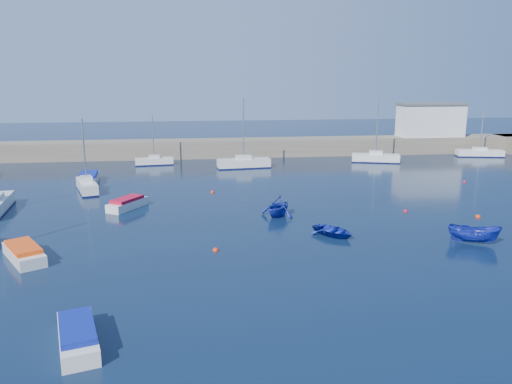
{
  "coord_description": "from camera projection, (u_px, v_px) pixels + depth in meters",
  "views": [
    {
      "loc": [
        -8.02,
        -29.75,
        11.93
      ],
      "look_at": [
        -2.23,
        14.49,
        1.6
      ],
      "focal_mm": 35.0,
      "sensor_mm": 36.0,
      "label": 1
    }
  ],
  "objects": [
    {
      "name": "buoy_0",
      "position": [
        216.0,
        251.0,
        35.06
      ],
      "size": [
        0.44,
        0.44,
        0.44
      ],
      "primitive_type": "sphere",
      "color": "red",
      "rests_on": "ground"
    },
    {
      "name": "buoy_1",
      "position": [
        406.0,
        212.0,
        45.21
      ],
      "size": [
        0.4,
        0.4,
        0.4
      ],
      "primitive_type": "sphere",
      "color": "red",
      "rests_on": "ground"
    },
    {
      "name": "motorboat_0",
      "position": [
        24.0,
        253.0,
        33.19
      ],
      "size": [
        3.86,
        4.93,
        1.06
      ],
      "rotation": [
        0.0,
        0.0,
        0.54
      ],
      "color": "silver",
      "rests_on": "ground"
    },
    {
      "name": "sailboat_3",
      "position": [
        87.0,
        186.0,
        52.91
      ],
      "size": [
        3.28,
        5.95,
        7.75
      ],
      "rotation": [
        0.0,
        0.0,
        0.31
      ],
      "color": "silver",
      "rests_on": "ground"
    },
    {
      "name": "dinghy_left",
      "position": [
        278.0,
        206.0,
        43.52
      ],
      "size": [
        4.53,
        4.6,
        1.84
      ],
      "primitive_type": "imported",
      "rotation": [
        0.0,
        0.0,
        -0.68
      ],
      "color": "#1726A0",
      "rests_on": "ground"
    },
    {
      "name": "motorboat_1",
      "position": [
        127.0,
        204.0,
        46.1
      ],
      "size": [
        3.58,
        4.42,
        1.05
      ],
      "rotation": [
        0.0,
        0.0,
        -0.57
      ],
      "color": "silver",
      "rests_on": "ground"
    },
    {
      "name": "motorboat_3",
      "position": [
        77.0,
        336.0,
        22.58
      ],
      "size": [
        2.72,
        4.75,
        1.05
      ],
      "rotation": [
        0.0,
        0.0,
        0.27
      ],
      "color": "silver",
      "rests_on": "ground"
    },
    {
      "name": "sailboat_7",
      "position": [
        375.0,
        158.0,
        71.22
      ],
      "size": [
        6.86,
        3.69,
        8.77
      ],
      "rotation": [
        0.0,
        0.0,
        1.28
      ],
      "color": "silver",
      "rests_on": "ground"
    },
    {
      "name": "buoy_3",
      "position": [
        212.0,
        193.0,
        52.63
      ],
      "size": [
        0.44,
        0.44,
        0.44
      ],
      "primitive_type": "sphere",
      "color": "red",
      "rests_on": "ground"
    },
    {
      "name": "dinghy_right",
      "position": [
        474.0,
        234.0,
        36.44
      ],
      "size": [
        3.89,
        2.83,
        1.41
      ],
      "primitive_type": "imported",
      "rotation": [
        0.0,
        0.0,
        1.12
      ],
      "color": "#1726A0",
      "rests_on": "ground"
    },
    {
      "name": "back_wall",
      "position": [
        244.0,
        148.0,
        76.59
      ],
      "size": [
        96.0,
        4.5,
        2.6
      ],
      "primitive_type": "cube",
      "color": "#706655",
      "rests_on": "ground"
    },
    {
      "name": "sailboat_6",
      "position": [
        244.0,
        163.0,
        66.79
      ],
      "size": [
        7.21,
        2.7,
        9.3
      ],
      "rotation": [
        0.0,
        0.0,
        1.68
      ],
      "color": "silver",
      "rests_on": "ground"
    },
    {
      "name": "harbor_office",
      "position": [
        430.0,
        121.0,
        79.52
      ],
      "size": [
        10.0,
        4.0,
        5.0
      ],
      "primitive_type": "cube",
      "color": "silver",
      "rests_on": "back_wall"
    },
    {
      "name": "motorboat_2",
      "position": [
        89.0,
        178.0,
        57.43
      ],
      "size": [
        2.45,
        5.73,
        1.15
      ],
      "rotation": [
        0.0,
        0.0,
        0.09
      ],
      "color": "silver",
      "rests_on": "ground"
    },
    {
      "name": "ground",
      "position": [
        319.0,
        265.0,
        32.45
      ],
      "size": [
        220.0,
        220.0,
        0.0
      ],
      "primitive_type": "plane",
      "color": "#0C1B34",
      "rests_on": "ground"
    },
    {
      "name": "sailboat_5",
      "position": [
        154.0,
        161.0,
        68.98
      ],
      "size": [
        5.26,
        1.99,
        6.88
      ],
      "rotation": [
        0.0,
        0.0,
        1.68
      ],
      "color": "silver",
      "rests_on": "ground"
    },
    {
      "name": "buoy_4",
      "position": [
        464.0,
        182.0,
        57.84
      ],
      "size": [
        0.38,
        0.38,
        0.38
      ],
      "primitive_type": "sphere",
      "color": "red",
      "rests_on": "ground"
    },
    {
      "name": "buoy_2",
      "position": [
        478.0,
        217.0,
        43.4
      ],
      "size": [
        0.49,
        0.49,
        0.49
      ],
      "primitive_type": "sphere",
      "color": "red",
      "rests_on": "ground"
    },
    {
      "name": "sailboat_8",
      "position": [
        480.0,
        153.0,
        76.33
      ],
      "size": [
        7.06,
        3.24,
        8.84
      ],
      "rotation": [
        0.0,
        0.0,
        1.37
      ],
      "color": "silver",
      "rests_on": "ground"
    },
    {
      "name": "dinghy_center",
      "position": [
        333.0,
        231.0,
        38.35
      ],
      "size": [
        4.06,
        4.31,
        0.73
      ],
      "primitive_type": "imported",
      "rotation": [
        0.0,
        0.0,
        0.61
      ],
      "color": "#1726A0",
      "rests_on": "ground"
    }
  ]
}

